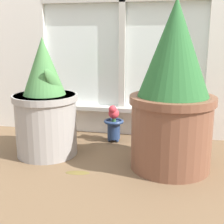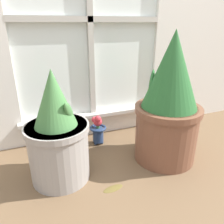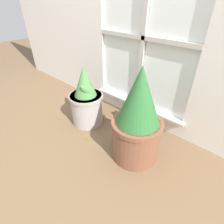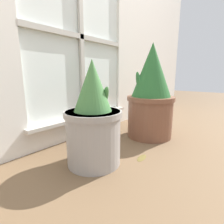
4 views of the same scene
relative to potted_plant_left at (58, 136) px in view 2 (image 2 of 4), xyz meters
The scene contains 5 objects.
ground_plane 0.44m from the potted_plant_left, 31.64° to the right, with size 10.00×10.00×0.00m, color brown.
potted_plant_left is the anchor object (origin of this frame).
potted_plant_right 0.63m from the potted_plant_left, ahead, with size 0.38×0.38×0.76m.
flower_vase 0.42m from the potted_plant_left, 41.79° to the left, with size 0.11×0.11×0.22m.
fallen_leaf 0.39m from the potted_plant_left, 41.12° to the right, with size 0.12×0.06×0.01m.
Camera 2 is at (-0.41, -0.82, 0.78)m, focal length 35.00 mm.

